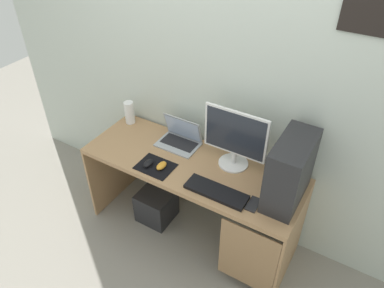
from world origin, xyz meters
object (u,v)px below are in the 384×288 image
at_px(mouse_left, 161,166).
at_px(mouse_right, 148,163).
at_px(speaker, 129,113).
at_px(subwoofer, 157,205).
at_px(laptop, 180,139).
at_px(monitor, 235,139).
at_px(pc_tower, 290,171).
at_px(cell_phone, 253,204).
at_px(keyboard, 216,192).

height_order(mouse_left, mouse_right, same).
xyz_separation_m(mouse_left, mouse_right, (-0.10, -0.03, 0.00)).
bearing_deg(mouse_right, speaker, 140.99).
bearing_deg(subwoofer, laptop, 55.42).
xyz_separation_m(monitor, subwoofer, (-0.59, -0.17, -0.82)).
bearing_deg(pc_tower, speaker, 173.23).
distance_m(mouse_left, cell_phone, 0.70).
xyz_separation_m(pc_tower, mouse_left, (-0.84, -0.18, -0.20)).
distance_m(pc_tower, mouse_left, 0.88).
height_order(mouse_left, cell_phone, mouse_left).
relative_size(mouse_left, cell_phone, 0.74).
relative_size(monitor, laptop, 1.46).
bearing_deg(keyboard, monitor, 95.89).
bearing_deg(cell_phone, mouse_right, -177.65).
bearing_deg(monitor, cell_phone, -45.42).
relative_size(monitor, subwoofer, 1.65).
height_order(monitor, mouse_left, monitor).
bearing_deg(speaker, laptop, -3.62).
xyz_separation_m(mouse_right, cell_phone, (0.79, 0.03, -0.02)).
xyz_separation_m(mouse_right, subwoofer, (-0.08, 0.15, -0.61)).
xyz_separation_m(keyboard, subwoofer, (-0.62, 0.14, -0.60)).
height_order(keyboard, cell_phone, keyboard).
height_order(keyboard, mouse_right, mouse_right).
xyz_separation_m(pc_tower, keyboard, (-0.39, -0.20, -0.21)).
height_order(speaker, subwoofer, speaker).
bearing_deg(laptop, keyboard, -33.98).
xyz_separation_m(pc_tower, laptop, (-0.88, 0.13, -0.18)).
bearing_deg(mouse_left, pc_tower, 11.87).
bearing_deg(mouse_right, laptop, 81.15).
distance_m(laptop, subwoofer, 0.67).
relative_size(keyboard, subwoofer, 1.52).
height_order(laptop, speaker, laptop).
xyz_separation_m(speaker, mouse_left, (0.55, -0.34, -0.07)).
bearing_deg(laptop, speaker, 176.38).
xyz_separation_m(speaker, keyboard, (0.99, -0.36, -0.08)).
bearing_deg(mouse_left, monitor, 35.33).
xyz_separation_m(cell_phone, subwoofer, (-0.87, 0.11, -0.59)).
xyz_separation_m(speaker, mouse_right, (0.45, -0.37, -0.07)).
distance_m(monitor, speaker, 0.97).
bearing_deg(pc_tower, subwoofer, -176.89).
bearing_deg(cell_phone, keyboard, -173.71).
relative_size(mouse_right, cell_phone, 0.74).
bearing_deg(keyboard, cell_phone, 6.29).
bearing_deg(subwoofer, cell_phone, -7.49).
height_order(laptop, keyboard, laptop).
height_order(speaker, keyboard, speaker).
relative_size(mouse_left, mouse_right, 1.00).
distance_m(mouse_right, subwoofer, 0.63).
bearing_deg(monitor, mouse_right, -147.97).
height_order(monitor, cell_phone, monitor).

